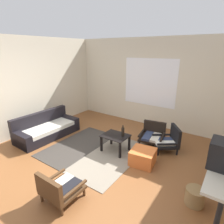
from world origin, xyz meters
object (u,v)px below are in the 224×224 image
object	(u,v)px
ottoman_orange	(143,157)
wicker_basket	(195,196)
coffee_table	(115,139)
armchair_by_window	(153,134)
armchair_corner	(169,140)
armchair_striped_foreground	(59,188)
couch	(47,129)
glass_bottle	(123,132)

from	to	relation	value
ottoman_orange	wicker_basket	xyz separation A→B (m)	(1.16, -0.53, -0.02)
coffee_table	ottoman_orange	xyz separation A→B (m)	(0.78, -0.10, -0.17)
armchair_by_window	armchair_corner	xyz separation A→B (m)	(0.45, -0.10, 0.02)
armchair_by_window	wicker_basket	distance (m)	2.02
armchair_striped_foreground	armchair_corner	world-z (taller)	armchair_corner
couch	glass_bottle	xyz separation A→B (m)	(2.20, 0.50, 0.31)
armchair_by_window	armchair_corner	size ratio (longest dim) A/B	0.90
armchair_by_window	ottoman_orange	bearing A→B (deg)	-78.83
coffee_table	glass_bottle	xyz separation A→B (m)	(0.16, 0.07, 0.19)
ottoman_orange	coffee_table	bearing A→B (deg)	172.63
armchair_corner	ottoman_orange	xyz separation A→B (m)	(-0.26, -0.86, -0.12)
armchair_by_window	armchair_striped_foreground	xyz separation A→B (m)	(-0.45, -2.68, -0.01)
armchair_striped_foreground	couch	bearing A→B (deg)	147.41
couch	coffee_table	xyz separation A→B (m)	(2.04, 0.43, 0.12)
couch	glass_bottle	size ratio (longest dim) A/B	6.55
couch	armchair_corner	distance (m)	3.30
coffee_table	armchair_by_window	bearing A→B (deg)	55.66
couch	wicker_basket	xyz separation A→B (m)	(3.98, -0.21, -0.08)
coffee_table	wicker_basket	world-z (taller)	coffee_table
armchair_corner	wicker_basket	size ratio (longest dim) A/B	2.52
armchair_by_window	ottoman_orange	distance (m)	0.98
coffee_table	armchair_corner	distance (m)	1.29
couch	armchair_striped_foreground	distance (m)	2.59
armchair_corner	glass_bottle	size ratio (longest dim) A/B	2.83
armchair_corner	glass_bottle	xyz separation A→B (m)	(-0.88, -0.69, 0.25)
armchair_by_window	glass_bottle	bearing A→B (deg)	-118.58
wicker_basket	armchair_by_window	bearing A→B (deg)	132.14
coffee_table	armchair_striped_foreground	xyz separation A→B (m)	(0.14, -1.82, -0.08)
armchair_by_window	wicker_basket	xyz separation A→B (m)	(1.35, -1.49, -0.12)
wicker_basket	ottoman_orange	bearing A→B (deg)	155.32
armchair_corner	ottoman_orange	size ratio (longest dim) A/B	1.52
couch	armchair_corner	world-z (taller)	couch
armchair_corner	ottoman_orange	world-z (taller)	armchair_corner
couch	armchair_by_window	xyz separation A→B (m)	(2.63, 1.29, 0.05)
ottoman_orange	glass_bottle	bearing A→B (deg)	164.19
couch	armchair_corner	size ratio (longest dim) A/B	2.32
ottoman_orange	couch	bearing A→B (deg)	-173.35
couch	coffee_table	size ratio (longest dim) A/B	2.85
armchair_corner	couch	bearing A→B (deg)	-158.83
armchair_striped_foreground	glass_bottle	xyz separation A→B (m)	(0.02, 1.90, 0.27)
armchair_striped_foreground	glass_bottle	bearing A→B (deg)	89.31
armchair_striped_foreground	armchair_corner	size ratio (longest dim) A/B	0.76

